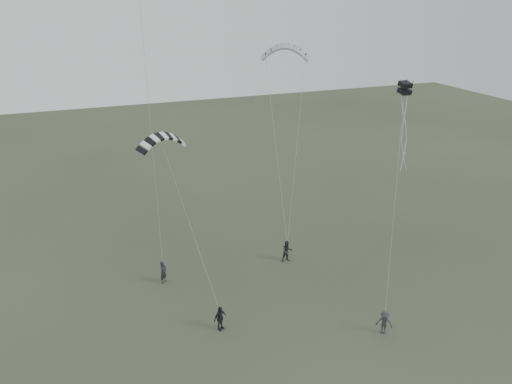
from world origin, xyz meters
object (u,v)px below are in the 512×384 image
object	(u,v)px
flyer_far	(384,323)
kite_striped	(161,136)
kite_box	(405,88)
flyer_center	(220,318)
kite_pale_large	(286,46)
flyer_right	(287,251)
flyer_left	(163,272)

from	to	relation	value
flyer_far	kite_striped	xyz separation A→B (m)	(-11.52, 8.06, 10.97)
kite_box	kite_striped	bearing A→B (deg)	165.35
kite_striped	flyer_far	bearing A→B (deg)	-53.22
kite_striped	flyer_center	bearing A→B (deg)	-80.54
flyer_far	kite_striped	bearing A→B (deg)	-176.64
kite_striped	kite_box	size ratio (longest dim) A/B	4.20
kite_pale_large	kite_box	size ratio (longest dim) A/B	5.54
kite_pale_large	kite_box	xyz separation A→B (m)	(3.00, -12.07, -1.53)
flyer_right	kite_box	xyz separation A→B (m)	(5.71, -4.87, 13.24)
flyer_center	flyer_far	world-z (taller)	flyer_center
kite_box	flyer_left	bearing A→B (deg)	156.20
flyer_right	flyer_far	size ratio (longest dim) A/B	1.11
flyer_center	kite_striped	distance (m)	11.84
kite_pale_large	kite_striped	size ratio (longest dim) A/B	1.32
kite_striped	kite_box	distance (m)	15.68
flyer_right	kite_pale_large	size ratio (longest dim) A/B	0.43
flyer_right	flyer_center	bearing A→B (deg)	-137.01
kite_box	kite_pale_large	bearing A→B (deg)	99.00
kite_pale_large	flyer_right	bearing A→B (deg)	-81.50
flyer_right	kite_box	distance (m)	15.22
flyer_right	flyer_center	size ratio (longest dim) A/B	1.05
flyer_center	kite_box	xyz separation A→B (m)	(13.16, 1.44, 13.28)
flyer_left	flyer_far	world-z (taller)	flyer_left
flyer_right	flyer_far	bearing A→B (deg)	-76.57
flyer_far	kite_pale_large	bearing A→B (deg)	125.85
flyer_left	kite_pale_large	xyz separation A→B (m)	(12.41, 6.81, 14.78)
flyer_left	kite_pale_large	world-z (taller)	kite_pale_large
flyer_left	kite_box	xyz separation A→B (m)	(15.41, -5.26, 13.25)
flyer_right	kite_box	bearing A→B (deg)	-37.73
flyer_right	flyer_left	bearing A→B (deg)	-179.56
flyer_left	flyer_far	bearing A→B (deg)	-85.93
flyer_center	kite_box	world-z (taller)	kite_box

